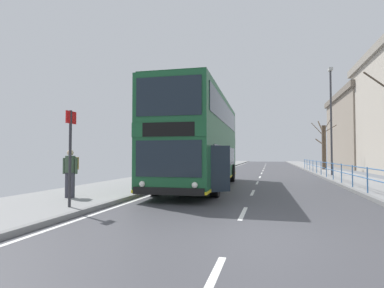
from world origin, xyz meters
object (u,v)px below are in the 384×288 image
Objects in this scene: double_decker_bus_main at (201,141)px; pedestrian_with_backpack at (71,169)px; bare_tree_far_00 at (324,146)px; street_lamp_far_side at (331,113)px; bus_stop_sign_near at (70,148)px.

pedestrian_with_backpack is (-3.40, -5.70, -1.23)m from double_decker_bus_main.
street_lamp_far_side is at bearing -95.79° from bare_tree_far_00.
double_decker_bus_main is 2.17× the size of bare_tree_far_00.
bare_tree_far_00 is at bearing 63.72° from pedestrian_with_backpack.
bare_tree_far_00 reaches higher than double_decker_bus_main.
bare_tree_far_00 is (12.19, 24.68, 1.43)m from pedestrian_with_backpack.
bus_stop_sign_near is (-2.20, -7.38, -0.51)m from double_decker_bus_main.
street_lamp_far_side reaches higher than bare_tree_far_00.
pedestrian_with_backpack is at bearing 125.57° from bus_stop_sign_near.
street_lamp_far_side reaches higher than pedestrian_with_backpack.
bus_stop_sign_near is at bearing -54.43° from pedestrian_with_backpack.
bus_stop_sign_near is at bearing -120.66° from street_lamp_far_side.
pedestrian_with_backpack is 0.21× the size of street_lamp_far_side.
pedestrian_with_backpack is 2.19m from bus_stop_sign_near.
pedestrian_with_backpack is 27.56m from bare_tree_far_00.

